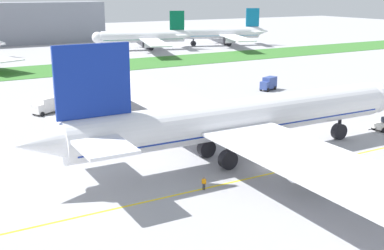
# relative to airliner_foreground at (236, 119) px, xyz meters

# --- Properties ---
(ground_plane) EXTENTS (600.00, 600.00, 0.00)m
(ground_plane) POSITION_rel_airliner_foreground_xyz_m (1.69, -5.35, -5.88)
(ground_plane) COLOR #9E9EA3
(ground_plane) RESTS_ON ground
(apron_taxi_line) EXTENTS (280.00, 0.36, 0.01)m
(apron_taxi_line) POSITION_rel_airliner_foreground_xyz_m (1.69, -7.08, -5.88)
(apron_taxi_line) COLOR yellow
(apron_taxi_line) RESTS_ON ground
(grass_median_strip) EXTENTS (320.00, 24.00, 0.10)m
(grass_median_strip) POSITION_rel_airliner_foreground_xyz_m (1.69, 93.24, -5.83)
(grass_median_strip) COLOR #38722D
(grass_median_strip) RESTS_ON ground
(airliner_foreground) EXTENTS (59.69, 95.99, 17.31)m
(airliner_foreground) POSITION_rel_airliner_foreground_xyz_m (0.00, 0.00, 0.00)
(airliner_foreground) COLOR white
(airliner_foreground) RESTS_ON ground
(ground_crew_wingwalker_port) EXTENTS (0.56, 0.29, 1.60)m
(ground_crew_wingwalker_port) POSITION_rel_airliner_foreground_xyz_m (4.72, -1.29, -4.91)
(ground_crew_wingwalker_port) COLOR black
(ground_crew_wingwalker_port) RESTS_ON ground
(ground_crew_marshaller_front) EXTENTS (0.47, 0.48, 1.64)m
(ground_crew_marshaller_front) POSITION_rel_airliner_foreground_xyz_m (-9.63, -7.41, -4.89)
(ground_crew_marshaller_front) COLOR black
(ground_crew_marshaller_front) RESTS_ON ground
(service_truck_fuel_bowser) EXTENTS (5.15, 3.62, 3.14)m
(service_truck_fuel_bowser) POSITION_rel_airliner_foreground_xyz_m (35.34, 37.14, -4.22)
(service_truck_fuel_bowser) COLOR #33478C
(service_truck_fuel_bowser) RESTS_ON ground
(service_truck_catering_van) EXTENTS (5.82, 4.57, 3.11)m
(service_truck_catering_van) POSITION_rel_airliner_foreground_xyz_m (-16.67, 40.26, -4.23)
(service_truck_catering_van) COLOR white
(service_truck_catering_van) RESTS_ON ground
(parked_airliner_far_right) EXTENTS (40.49, 63.97, 15.23)m
(parked_airliner_far_right) POSITION_rel_airliner_foreground_xyz_m (43.80, 127.14, -0.72)
(parked_airliner_far_right) COLOR white
(parked_airliner_far_right) RESTS_ON ground
(parked_airliner_far_outer) EXTENTS (39.82, 62.63, 15.71)m
(parked_airliner_far_outer) POSITION_rel_airliner_foreground_xyz_m (79.75, 124.97, -0.56)
(parked_airliner_far_outer) COLOR white
(parked_airliner_far_outer) RESTS_ON ground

